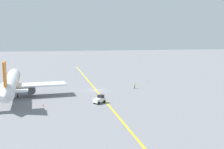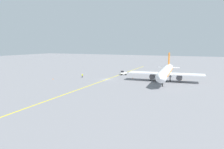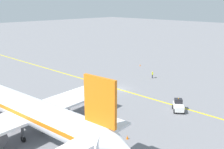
{
  "view_description": "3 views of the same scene",
  "coord_description": "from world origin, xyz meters",
  "px_view_note": "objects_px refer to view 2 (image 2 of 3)",
  "views": [
    {
      "loc": [
        -10.32,
        -75.04,
        15.98
      ],
      "look_at": [
        5.25,
        2.18,
        4.19
      ],
      "focal_mm": 42.0,
      "sensor_mm": 36.0,
      "label": 1
    },
    {
      "loc": [
        -38.47,
        78.75,
        14.13
      ],
      "look_at": [
        -3.08,
        1.45,
        2.39
      ],
      "focal_mm": 35.0,
      "sensor_mm": 36.0,
      "label": 2
    },
    {
      "loc": [
        -37.93,
        -35.68,
        17.51
      ],
      "look_at": [
        1.29,
        2.99,
        2.33
      ],
      "focal_mm": 42.0,
      "sensor_mm": 36.0,
      "label": 3
    }
  ],
  "objects_px": {
    "airplane_at_gate": "(166,72)",
    "traffic_cone_near_nose": "(133,78)",
    "traffic_cone_mid_apron": "(53,79)",
    "ground_crew_worker": "(82,75)",
    "traffic_cone_by_wingtip": "(182,79)",
    "baggage_tug_white": "(123,73)",
    "traffic_cone_far_edge": "(151,76)"
  },
  "relations": [
    {
      "from": "traffic_cone_near_nose",
      "to": "traffic_cone_far_edge",
      "type": "bearing_deg",
      "value": -121.64
    },
    {
      "from": "traffic_cone_near_nose",
      "to": "traffic_cone_by_wingtip",
      "type": "xyz_separation_m",
      "value": [
        -18.98,
        -4.79,
        0.0
      ]
    },
    {
      "from": "baggage_tug_white",
      "to": "traffic_cone_far_edge",
      "type": "distance_m",
      "value": 13.03
    },
    {
      "from": "traffic_cone_near_nose",
      "to": "traffic_cone_by_wingtip",
      "type": "distance_m",
      "value": 19.58
    },
    {
      "from": "traffic_cone_mid_apron",
      "to": "ground_crew_worker",
      "type": "bearing_deg",
      "value": -127.96
    },
    {
      "from": "baggage_tug_white",
      "to": "traffic_cone_near_nose",
      "type": "distance_m",
      "value": 11.47
    },
    {
      "from": "airplane_at_gate",
      "to": "traffic_cone_mid_apron",
      "type": "height_order",
      "value": "airplane_at_gate"
    },
    {
      "from": "baggage_tug_white",
      "to": "traffic_cone_by_wingtip",
      "type": "xyz_separation_m",
      "value": [
        -26.67,
        3.7,
        -0.63
      ]
    },
    {
      "from": "airplane_at_gate",
      "to": "traffic_cone_far_edge",
      "type": "height_order",
      "value": "airplane_at_gate"
    },
    {
      "from": "traffic_cone_mid_apron",
      "to": "traffic_cone_far_edge",
      "type": "height_order",
      "value": "same"
    },
    {
      "from": "baggage_tug_white",
      "to": "traffic_cone_mid_apron",
      "type": "distance_m",
      "value": 32.15
    },
    {
      "from": "airplane_at_gate",
      "to": "traffic_cone_far_edge",
      "type": "bearing_deg",
      "value": -51.51
    },
    {
      "from": "traffic_cone_mid_apron",
      "to": "airplane_at_gate",
      "type": "bearing_deg",
      "value": -161.75
    },
    {
      "from": "airplane_at_gate",
      "to": "traffic_cone_mid_apron",
      "type": "bearing_deg",
      "value": 18.25
    },
    {
      "from": "traffic_cone_mid_apron",
      "to": "traffic_cone_far_edge",
      "type": "bearing_deg",
      "value": -143.67
    },
    {
      "from": "airplane_at_gate",
      "to": "traffic_cone_by_wingtip",
      "type": "bearing_deg",
      "value": -125.9
    },
    {
      "from": "traffic_cone_by_wingtip",
      "to": "traffic_cone_near_nose",
      "type": "bearing_deg",
      "value": 14.17
    },
    {
      "from": "traffic_cone_mid_apron",
      "to": "traffic_cone_by_wingtip",
      "type": "bearing_deg",
      "value": -156.16
    },
    {
      "from": "airplane_at_gate",
      "to": "traffic_cone_near_nose",
      "type": "height_order",
      "value": "airplane_at_gate"
    },
    {
      "from": "ground_crew_worker",
      "to": "traffic_cone_far_edge",
      "type": "height_order",
      "value": "ground_crew_worker"
    },
    {
      "from": "ground_crew_worker",
      "to": "traffic_cone_near_nose",
      "type": "bearing_deg",
      "value": -163.05
    },
    {
      "from": "traffic_cone_mid_apron",
      "to": "traffic_cone_by_wingtip",
      "type": "relative_size",
      "value": 1.0
    },
    {
      "from": "traffic_cone_near_nose",
      "to": "traffic_cone_mid_apron",
      "type": "distance_m",
      "value": 32.63
    },
    {
      "from": "airplane_at_gate",
      "to": "traffic_cone_near_nose",
      "type": "bearing_deg",
      "value": -8.93
    },
    {
      "from": "baggage_tug_white",
      "to": "traffic_cone_far_edge",
      "type": "xyz_separation_m",
      "value": [
        -13.01,
        -0.15,
        -0.63
      ]
    },
    {
      "from": "airplane_at_gate",
      "to": "ground_crew_worker",
      "type": "distance_m",
      "value": 34.98
    },
    {
      "from": "traffic_cone_by_wingtip",
      "to": "traffic_cone_far_edge",
      "type": "xyz_separation_m",
      "value": [
        13.66,
        -3.84,
        0.0
      ]
    },
    {
      "from": "ground_crew_worker",
      "to": "traffic_cone_mid_apron",
      "type": "distance_m",
      "value": 12.48
    },
    {
      "from": "airplane_at_gate",
      "to": "traffic_cone_near_nose",
      "type": "distance_m",
      "value": 14.51
    },
    {
      "from": "ground_crew_worker",
      "to": "baggage_tug_white",
      "type": "bearing_deg",
      "value": -131.32
    },
    {
      "from": "airplane_at_gate",
      "to": "traffic_cone_far_edge",
      "type": "xyz_separation_m",
      "value": [
        8.61,
        -10.82,
        -3.43
      ]
    },
    {
      "from": "baggage_tug_white",
      "to": "traffic_cone_near_nose",
      "type": "xyz_separation_m",
      "value": [
        -7.69,
        8.49,
        -0.63
      ]
    }
  ]
}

